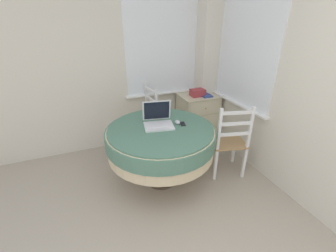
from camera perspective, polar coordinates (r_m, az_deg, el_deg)
The scene contains 10 objects.
corner_room_shell at distance 2.52m, azimuth 8.39°, elevation 12.48°, with size 4.07×4.82×2.55m.
round_dining_table at distance 2.58m, azimuth -1.86°, elevation -3.38°, with size 1.24×1.24×0.74m.
laptop at distance 2.56m, azimuth -2.54°, elevation 1.44°, with size 0.37×0.35×0.26m.
computer_mouse at distance 2.59m, azimuth 2.42°, elevation 0.97°, with size 0.06×0.09×0.04m.
cell_phone at distance 2.60m, azimuth 3.72°, elevation 0.57°, with size 0.08×0.12×0.01m.
dining_chair_near_back_window at distance 3.39m, azimuth -6.01°, elevation 1.47°, with size 0.42×0.46×0.96m.
dining_chair_near_right_window at distance 2.89m, azimuth 15.14°, elevation -3.99°, with size 0.50×0.47×0.96m.
corner_cabinet at distance 3.71m, azimuth 7.45°, elevation 2.36°, with size 0.60×0.50×0.75m.
storage_box at distance 3.51m, azimuth 7.52°, elevation 8.39°, with size 0.22×0.15×0.10m.
book_on_cabinet at distance 3.53m, azimuth 9.63°, elevation 7.68°, with size 0.15×0.19×0.02m.
Camera 1 is at (-0.22, -0.27, 1.86)m, focal length 24.00 mm.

